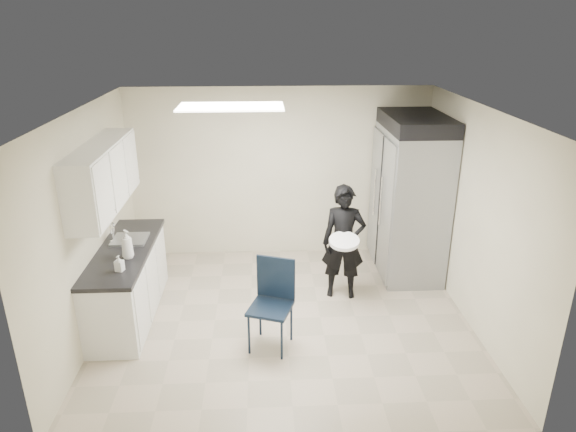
{
  "coord_description": "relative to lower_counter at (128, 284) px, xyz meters",
  "views": [
    {
      "loc": [
        -0.24,
        -5.52,
        3.52
      ],
      "look_at": [
        0.04,
        0.2,
        1.3
      ],
      "focal_mm": 32.0,
      "sensor_mm": 36.0,
      "label": 1
    }
  ],
  "objects": [
    {
      "name": "soap_bottle_a",
      "position": [
        0.12,
        -0.24,
        0.65
      ],
      "size": [
        0.19,
        0.19,
        0.34
      ],
      "primitive_type": "imported",
      "rotation": [
        0.0,
        0.0,
        0.75
      ],
      "color": "white",
      "rests_on": "countertop"
    },
    {
      "name": "ceiling",
      "position": [
        1.95,
        -0.2,
        2.17
      ],
      "size": [
        4.5,
        4.5,
        0.0
      ],
      "primitive_type": "plane",
      "rotation": [
        3.14,
        0.0,
        0.0
      ],
      "color": "silver",
      "rests_on": "back_wall"
    },
    {
      "name": "upper_cabinets",
      "position": [
        -0.13,
        0.0,
        1.4
      ],
      "size": [
        0.35,
        1.8,
        0.75
      ],
      "primitive_type": "cube",
      "color": "silver",
      "rests_on": "left_wall"
    },
    {
      "name": "sink",
      "position": [
        0.02,
        0.25,
        0.44
      ],
      "size": [
        0.42,
        0.4,
        0.14
      ],
      "primitive_type": "cube",
      "color": "gray",
      "rests_on": "countertop"
    },
    {
      "name": "soap_bottle_b",
      "position": [
        0.11,
        -0.58,
        0.57
      ],
      "size": [
        0.1,
        0.1,
        0.19
      ],
      "primitive_type": "imported",
      "rotation": [
        0.0,
        0.0,
        -0.28
      ],
      "color": "silver",
      "rests_on": "countertop"
    },
    {
      "name": "left_wall",
      "position": [
        -0.3,
        -0.2,
        0.87
      ],
      "size": [
        0.0,
        4.0,
        4.0
      ],
      "primitive_type": "plane",
      "rotation": [
        1.57,
        0.0,
        1.57
      ],
      "color": "beige",
      "rests_on": "floor"
    },
    {
      "name": "faucet",
      "position": [
        -0.18,
        0.25,
        0.59
      ],
      "size": [
        0.02,
        0.02,
        0.24
      ],
      "primitive_type": "cylinder",
      "color": "silver",
      "rests_on": "countertop"
    },
    {
      "name": "man_tuxedo",
      "position": [
        2.74,
        0.36,
        0.34
      ],
      "size": [
        0.61,
        0.45,
        1.54
      ],
      "primitive_type": "imported",
      "rotation": [
        0.0,
        0.0,
        -0.14
      ],
      "color": "black",
      "rests_on": "floor"
    },
    {
      "name": "folding_chair",
      "position": [
        1.76,
        -0.77,
        0.07
      ],
      "size": [
        0.57,
        0.57,
        1.0
      ],
      "primitive_type": "cube",
      "rotation": [
        0.0,
        0.0,
        -0.33
      ],
      "color": "black",
      "rests_on": "floor"
    },
    {
      "name": "floor",
      "position": [
        1.95,
        -0.2,
        -0.43
      ],
      "size": [
        4.5,
        4.5,
        0.0
      ],
      "primitive_type": "plane",
      "color": "tan",
      "rests_on": "ground"
    },
    {
      "name": "lower_counter",
      "position": [
        0.0,
        0.0,
        0.0
      ],
      "size": [
        0.6,
        1.9,
        0.86
      ],
      "primitive_type": "cube",
      "color": "silver",
      "rests_on": "floor"
    },
    {
      "name": "towel_dispenser",
      "position": [
        -0.19,
        1.15,
        1.19
      ],
      "size": [
        0.22,
        0.3,
        0.35
      ],
      "primitive_type": "cube",
      "color": "black",
      "rests_on": "left_wall"
    },
    {
      "name": "right_wall",
      "position": [
        4.2,
        -0.2,
        0.87
      ],
      "size": [
        0.0,
        4.0,
        4.0
      ],
      "primitive_type": "plane",
      "rotation": [
        1.57,
        0.0,
        -1.57
      ],
      "color": "beige",
      "rests_on": "floor"
    },
    {
      "name": "commercial_fridge",
      "position": [
        3.78,
        1.07,
        0.62
      ],
      "size": [
        0.8,
        1.35,
        2.1
      ],
      "primitive_type": "cube",
      "color": "gray",
      "rests_on": "floor"
    },
    {
      "name": "countertop",
      "position": [
        0.0,
        0.0,
        0.46
      ],
      "size": [
        0.64,
        1.95,
        0.05
      ],
      "primitive_type": "cube",
      "color": "black",
      "rests_on": "lower_counter"
    },
    {
      "name": "back_wall",
      "position": [
        1.95,
        1.8,
        0.87
      ],
      "size": [
        4.5,
        0.0,
        4.5
      ],
      "primitive_type": "plane",
      "rotation": [
        1.57,
        0.0,
        0.0
      ],
      "color": "beige",
      "rests_on": "floor"
    },
    {
      "name": "ceiling_panel",
      "position": [
        1.35,
        0.2,
        2.14
      ],
      "size": [
        1.2,
        0.6,
        0.02
      ],
      "primitive_type": "cube",
      "color": "white",
      "rests_on": "ceiling"
    },
    {
      "name": "notice_sticker_left",
      "position": [
        -0.29,
        -0.1,
        0.79
      ],
      "size": [
        0.0,
        0.12,
        0.07
      ],
      "primitive_type": "cube",
      "color": "yellow",
      "rests_on": "left_wall"
    },
    {
      "name": "fridge_compressor",
      "position": [
        3.78,
        1.07,
        1.77
      ],
      "size": [
        0.8,
        1.35,
        0.2
      ],
      "primitive_type": "cube",
      "color": "black",
      "rests_on": "commercial_fridge"
    },
    {
      "name": "bucket_lid",
      "position": [
        2.7,
        0.12,
        0.47
      ],
      "size": [
        0.43,
        0.43,
        0.05
      ],
      "primitive_type": "cylinder",
      "rotation": [
        0.0,
        0.0,
        -0.14
      ],
      "color": "silver",
      "rests_on": "man_tuxedo"
    },
    {
      "name": "notice_sticker_right",
      "position": [
        -0.29,
        0.1,
        0.75
      ],
      "size": [
        0.0,
        0.12,
        0.07
      ],
      "primitive_type": "cube",
      "color": "yellow",
      "rests_on": "left_wall"
    }
  ]
}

